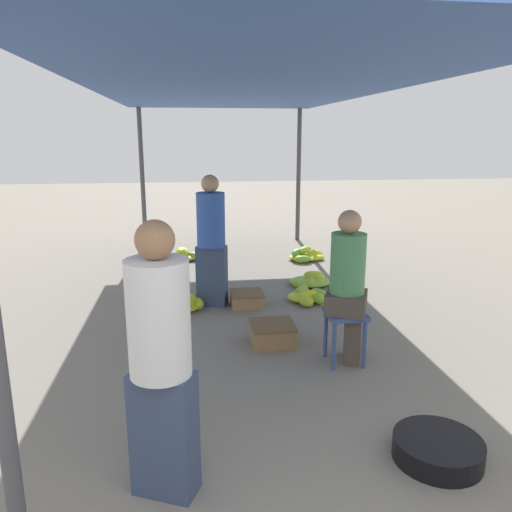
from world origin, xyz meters
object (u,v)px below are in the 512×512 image
object	(u,v)px
vendor_foreground	(161,359)
stool	(345,323)
banana_pile_right_1	(308,296)
banana_pile_right_0	(305,256)
crate_near	(272,333)
vendor_seated	(349,284)
banana_pile_right_2	(311,280)
crate_mid	(247,299)
banana_pile_left_1	(183,304)
basin_black	(438,449)
banana_pile_left_0	(183,255)
shopper_walking_mid	(211,239)

from	to	relation	value
vendor_foreground	stool	world-z (taller)	vendor_foreground
vendor_foreground	banana_pile_right_1	size ratio (longest dim) A/B	2.43
stool	banana_pile_right_0	world-z (taller)	stool
banana_pile_right_0	crate_near	size ratio (longest dim) A/B	1.49
vendor_seated	banana_pile_right_2	size ratio (longest dim) A/B	2.40
banana_pile_right_2	crate_mid	xyz separation A→B (m)	(-0.96, -0.72, 0.02)
banana_pile_left_1	basin_black	bearing A→B (deg)	-61.33
crate_near	vendor_seated	bearing A→B (deg)	-40.04
stool	crate_mid	size ratio (longest dim) A/B	1.23
crate_mid	banana_pile_left_0	bearing A→B (deg)	108.20
banana_pile_left_1	crate_mid	world-z (taller)	banana_pile_left_1
vendor_foreground	stool	bearing A→B (deg)	44.36
vendor_foreground	banana_pile_right_0	size ratio (longest dim) A/B	2.51
banana_pile_left_0	vendor_foreground	bearing A→B (deg)	-90.54
banana_pile_right_0	crate_mid	distance (m)	2.39
banana_pile_left_0	crate_mid	size ratio (longest dim) A/B	1.47
banana_pile_right_2	shopper_walking_mid	distance (m)	1.68
banana_pile_right_0	crate_near	world-z (taller)	banana_pile_right_0
basin_black	crate_near	world-z (taller)	crate_near
banana_pile_left_0	crate_near	xyz separation A→B (m)	(0.89, -3.47, 0.02)
banana_pile_right_2	vendor_foreground	bearing A→B (deg)	-114.97
stool	banana_pile_right_1	size ratio (longest dim) A/B	0.74
banana_pile_right_2	crate_mid	size ratio (longest dim) A/B	1.48
stool	vendor_seated	size ratio (longest dim) A/B	0.35
crate_near	crate_mid	xyz separation A→B (m)	(-0.12, 1.12, -0.02)
banana_pile_right_2	stool	bearing A→B (deg)	-96.65
banana_pile_right_0	crate_near	distance (m)	3.37
banana_pile_left_1	banana_pile_right_1	bearing A→B (deg)	6.30
vendor_foreground	shopper_walking_mid	xyz separation A→B (m)	(0.42, 3.19, -0.01)
banana_pile_right_1	vendor_seated	bearing A→B (deg)	-91.92
banana_pile_left_1	shopper_walking_mid	world-z (taller)	shopper_walking_mid
vendor_foreground	crate_near	size ratio (longest dim) A/B	3.73
stool	crate_mid	xyz separation A→B (m)	(-0.68, 1.63, -0.29)
banana_pile_right_2	shopper_walking_mid	bearing A→B (deg)	-155.08
banana_pile_right_1	banana_pile_right_2	size ratio (longest dim) A/B	1.13
vendor_seated	banana_pile_left_1	distance (m)	2.20
crate_mid	vendor_foreground	bearing A→B (deg)	-104.85
stool	banana_pile_left_0	bearing A→B (deg)	110.14
vendor_seated	basin_black	size ratio (longest dim) A/B	2.48
crate_near	vendor_foreground	bearing A→B (deg)	-115.47
crate_mid	shopper_walking_mid	distance (m)	0.83
crate_mid	banana_pile_left_1	bearing A→B (deg)	-172.46
vendor_foreground	banana_pile_right_1	xyz separation A→B (m)	(1.58, 3.17, -0.75)
vendor_seated	banana_pile_right_2	world-z (taller)	vendor_seated
vendor_foreground	vendor_seated	xyz separation A→B (m)	(1.53, 1.48, -0.09)
stool	vendor_seated	bearing A→B (deg)	23.66
vendor_foreground	banana_pile_right_1	bearing A→B (deg)	63.44
vendor_seated	crate_near	world-z (taller)	vendor_seated
banana_pile_left_1	crate_near	size ratio (longest dim) A/B	1.33
banana_pile_right_0	shopper_walking_mid	size ratio (longest dim) A/B	0.41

